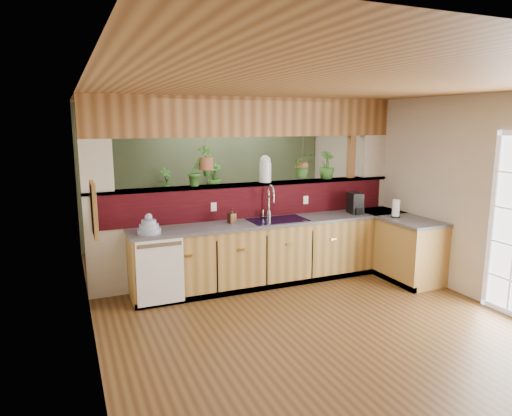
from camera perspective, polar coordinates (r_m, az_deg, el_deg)
name	(u,v)px	position (r m, az deg, el deg)	size (l,w,h in m)	color
ground	(293,308)	(5.76, 4.65, -12.39)	(4.60, 7.00, 0.01)	#4D3217
ceiling	(297,91)	(5.31, 5.09, 14.40)	(4.60, 7.00, 0.01)	brown
wall_back	(207,174)	(8.60, -6.09, 4.26)	(4.60, 0.02, 2.60)	beige
wall_left	(87,221)	(4.78, -20.35, -1.49)	(0.02, 7.00, 2.60)	beige
wall_right	(444,193)	(6.76, 22.40, 1.77)	(0.02, 7.00, 2.60)	beige
pass_through_partition	(253,197)	(6.62, -0.37, 1.45)	(4.60, 0.21, 2.60)	beige
pass_through_ledge	(251,184)	(6.58, -0.62, 2.97)	(4.60, 0.21, 0.04)	brown
header_beam	(251,117)	(6.52, -0.64, 11.32)	(4.60, 0.15, 0.55)	brown
sage_backwall	(208,174)	(8.58, -6.05, 4.25)	(4.55, 0.02, 2.55)	#4F6042
countertop	(317,248)	(6.71, 7.63, -5.01)	(4.14, 1.52, 0.90)	olive
dishwasher	(160,272)	(5.73, -11.86, -7.84)	(0.58, 0.03, 0.82)	white
navy_sink	(278,225)	(6.44, 2.72, -2.17)	(0.82, 0.50, 0.18)	black
framed_print	(94,210)	(3.95, -19.59, -0.18)	(0.04, 0.35, 0.45)	olive
faucet	(270,200)	(6.49, 1.74, 0.98)	(0.21, 0.21, 0.48)	#B7B7B2
dish_stack	(149,227)	(5.77, -13.23, -2.36)	(0.29, 0.29, 0.25)	#909DBB
soap_dispenser	(232,216)	(6.19, -3.05, -0.97)	(0.09, 0.10, 0.21)	#3D2516
coffee_maker	(355,204)	(7.00, 12.32, 0.49)	(0.17, 0.28, 0.31)	black
paper_towel	(396,209)	(6.86, 17.08, -0.10)	(0.13, 0.13, 0.27)	black
glass_jar	(265,169)	(6.64, 1.17, 4.92)	(0.18, 0.18, 0.39)	silver
ledge_plant_left	(195,172)	(6.29, -7.58, 4.54)	(0.22, 0.18, 0.40)	#2F6121
ledge_plant_right	(327,165)	(7.13, 8.82, 5.34)	(0.24, 0.24, 0.43)	#2F6121
hanging_plant_a	(206,151)	(6.31, -6.27, 7.12)	(0.25, 0.20, 0.55)	brown
hanging_plant_b	(303,155)	(6.90, 5.88, 6.65)	(0.40, 0.37, 0.54)	brown
shelving_console	(191,220)	(8.38, -8.15, -1.50)	(1.58, 0.42, 1.06)	black
shelf_plant_a	(166,180)	(8.16, -11.23, 3.45)	(0.24, 0.16, 0.45)	#2F6121
shelf_plant_b	(214,177)	(8.38, -5.25, 3.94)	(0.28, 0.28, 0.49)	#2F6121
floor_plant	(292,234)	(7.90, 4.52, -3.28)	(0.63, 0.55, 0.70)	#2F6121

